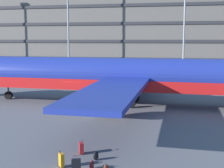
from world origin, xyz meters
name	(u,v)px	position (x,y,z in m)	size (l,w,h in m)	color
ground_plane	(78,103)	(0.00, 0.00, 0.00)	(600.00, 600.00, 0.00)	#5B5B60
terminal_structure	(136,33)	(0.00, 53.29, 8.48)	(153.62, 20.05, 16.97)	#605B56
airliner	(125,76)	(5.01, 0.36, 2.98)	(40.10, 32.46, 10.11)	navy
light_mast_left	(68,4)	(-13.40, 36.42, 14.52)	(1.80, 0.50, 25.55)	gray
light_mast_center_left	(185,4)	(12.09, 36.42, 14.10)	(1.80, 0.50, 24.73)	gray
suitcase_red	(81,148)	(4.67, -14.26, 0.37)	(0.39, 0.47, 0.87)	#B21E23
suitcase_orange	(76,165)	(5.16, -16.83, 0.38)	(0.52, 0.35, 0.88)	black
suitcase_purple	(61,160)	(4.19, -16.35, 0.41)	(0.40, 0.43, 0.90)	orange
backpack_silver	(96,156)	(5.73, -15.02, 0.24)	(0.34, 0.41, 0.56)	black
backpack_laid_flat	(92,165)	(5.82, -16.27, 0.22)	(0.31, 0.38, 0.52)	maroon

